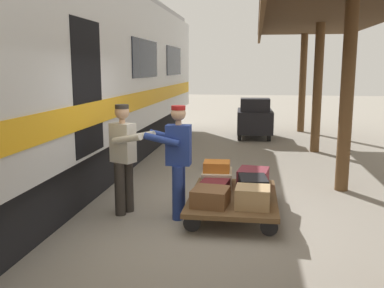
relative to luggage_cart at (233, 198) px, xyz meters
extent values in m
plane|color=gray|center=(0.35, 0.23, -0.27)|extent=(60.00, 60.00, 0.00)
cylinder|color=brown|center=(-1.93, -9.16, 1.43)|extent=(0.24, 0.24, 3.40)
cylinder|color=brown|center=(-1.93, -5.41, 1.43)|extent=(0.24, 0.24, 3.40)
cylinder|color=brown|center=(-1.93, -1.65, 1.43)|extent=(0.24, 0.24, 3.40)
cube|color=black|center=(3.69, 0.23, 0.18)|extent=(2.55, 18.77, 0.90)
cube|color=gold|center=(2.18, 0.23, 1.28)|extent=(0.03, 19.36, 0.36)
cube|color=black|center=(2.18, -6.69, 2.18)|extent=(0.02, 2.17, 0.84)
cube|color=black|center=(2.18, -3.23, 2.18)|extent=(0.02, 2.17, 0.84)
cube|color=black|center=(2.24, 0.23, 1.68)|extent=(0.12, 1.10, 2.00)
cube|color=brown|center=(0.00, 0.00, 0.01)|extent=(1.32, 1.98, 0.07)
cylinder|color=black|center=(-0.53, 0.79, -0.15)|extent=(0.24, 0.05, 0.24)
cylinder|color=black|center=(0.53, 0.79, -0.15)|extent=(0.24, 0.05, 0.24)
cylinder|color=black|center=(-0.53, -0.79, -0.15)|extent=(0.24, 0.05, 0.24)
cylinder|color=black|center=(0.53, -0.79, -0.15)|extent=(0.24, 0.05, 0.24)
cube|color=maroon|center=(0.30, 0.00, 0.15)|extent=(0.47, 0.59, 0.21)
cube|color=maroon|center=(-0.30, -0.54, 0.19)|extent=(0.54, 0.59, 0.29)
cube|color=black|center=(-0.30, 0.00, 0.19)|extent=(0.47, 0.61, 0.30)
cube|color=beige|center=(0.30, -0.54, 0.17)|extent=(0.51, 0.66, 0.25)
cube|color=brown|center=(0.30, 0.54, 0.17)|extent=(0.55, 0.55, 0.25)
cube|color=tan|center=(-0.30, 0.54, 0.19)|extent=(0.49, 0.46, 0.29)
cube|color=#CC6B23|center=(0.30, -0.51, 0.37)|extent=(0.44, 0.40, 0.16)
cylinder|color=navy|center=(0.81, 0.14, 0.14)|extent=(0.16, 0.16, 0.82)
cylinder|color=navy|center=(0.81, 0.34, 0.14)|extent=(0.16, 0.16, 0.82)
cube|color=navy|center=(0.81, 0.24, 0.85)|extent=(0.36, 0.23, 0.60)
cylinder|color=tan|center=(0.81, 0.24, 1.18)|extent=(0.09, 0.09, 0.06)
sphere|color=tan|center=(0.81, 0.24, 1.32)|extent=(0.22, 0.22, 0.22)
cylinder|color=#A51919|center=(0.81, 0.24, 1.41)|extent=(0.21, 0.21, 0.06)
cylinder|color=navy|center=(1.03, 0.08, 0.95)|extent=(0.53, 0.11, 0.21)
cylinder|color=navy|center=(1.03, 0.40, 0.95)|extent=(0.53, 0.11, 0.21)
cylinder|color=#332D28|center=(1.73, 0.27, 0.14)|extent=(0.16, 0.16, 0.82)
cylinder|color=#332D28|center=(1.65, 0.09, 0.14)|extent=(0.16, 0.16, 0.82)
cube|color=silver|center=(1.69, 0.18, 0.85)|extent=(0.42, 0.35, 0.60)
cylinder|color=tan|center=(1.69, 0.18, 1.18)|extent=(0.09, 0.09, 0.06)
sphere|color=tan|center=(1.69, 0.18, 1.32)|extent=(0.22, 0.22, 0.22)
cylinder|color=#332D28|center=(1.69, 0.18, 1.41)|extent=(0.21, 0.21, 0.06)
cylinder|color=silver|center=(1.55, 0.41, 0.95)|extent=(0.53, 0.30, 0.21)
cylinder|color=silver|center=(1.42, 0.12, 0.95)|extent=(0.53, 0.30, 0.21)
cube|color=black|center=(-0.29, -7.52, 0.28)|extent=(1.16, 1.74, 0.70)
cube|color=black|center=(-0.29, -7.17, 0.78)|extent=(0.92, 0.73, 0.50)
cylinder|color=black|center=(-0.74, -6.92, -0.07)|extent=(0.12, 0.40, 0.40)
cylinder|color=black|center=(0.16, -6.92, -0.07)|extent=(0.12, 0.40, 0.40)
cylinder|color=black|center=(-0.74, -8.12, -0.07)|extent=(0.12, 0.40, 0.40)
cylinder|color=black|center=(0.16, -8.12, -0.07)|extent=(0.12, 0.40, 0.40)
camera|label=1|loc=(-0.30, 6.40, 1.98)|focal=40.16mm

